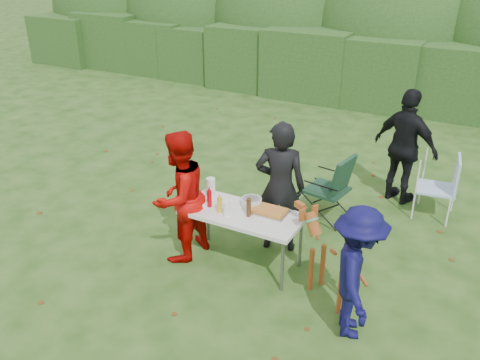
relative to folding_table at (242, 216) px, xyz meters
The scene contains 20 objects.
ground 0.84m from the folding_table, 142.10° to the right, with size 80.00×80.00×0.00m, color #1E4211.
hedge_row 7.71m from the folding_table, 92.85° to the left, with size 22.00×1.40×1.70m, color #23471C.
shrub_backdrop 9.35m from the folding_table, 92.36° to the left, with size 20.00×2.60×3.20m, color #3D6628.
folding_table is the anchor object (origin of this frame).
person_cook 0.65m from the folding_table, 66.61° to the left, with size 0.65×0.43×1.79m, color black.
person_red_jacket 0.83m from the folding_table, 164.54° to the right, with size 0.84×0.65×1.72m, color #B30704.
person_black_puffy 3.05m from the folding_table, 63.16° to the left, with size 1.06×0.44×1.81m, color black.
child 1.70m from the folding_table, 19.16° to the right, with size 0.95×0.55×1.48m, color #0C0B3E.
dog 1.25m from the folding_table, ahead, with size 1.01×0.40×0.96m, color brown, non-canonical shape.
camping_chair 1.73m from the folding_table, 72.25° to the left, with size 0.64×0.64×1.03m, color #183925, non-canonical shape.
lawn_chair 3.14m from the folding_table, 51.86° to the left, with size 0.57×0.57×0.97m, color #619DDC, non-canonical shape.
food_tray 0.34m from the folding_table, 25.24° to the left, with size 0.45×0.30×0.02m, color #B7B7BA.
focaccia_bread 0.35m from the folding_table, 25.24° to the left, with size 0.40×0.26×0.04m, color #C17630.
mustard_bottle 0.32m from the folding_table, 153.66° to the right, with size 0.06×0.06×0.20m, color gold.
ketchup_bottle 0.47m from the folding_table, behind, with size 0.06×0.06×0.22m, color #A20309.
beer_bottle 0.21m from the folding_table, 21.37° to the right, with size 0.06×0.06×0.24m, color #47230F.
paper_towel_roll 0.62m from the folding_table, 162.00° to the left, with size 0.12×0.12×0.26m, color white.
cup_stack 0.25m from the folding_table, 133.56° to the right, with size 0.08×0.08×0.18m, color white.
pasta_bowl 0.24m from the folding_table, 84.83° to the left, with size 0.26×0.26×0.10m, color silver.
plate_stack 0.59m from the folding_table, behind, with size 0.24×0.24×0.05m, color white.
Camera 1 is at (2.95, -4.52, 3.79)m, focal length 38.00 mm.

